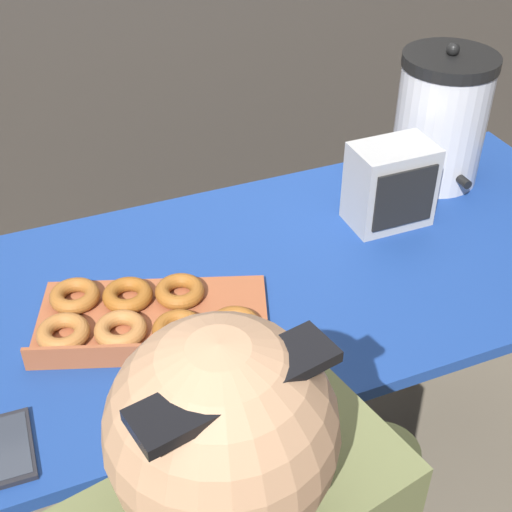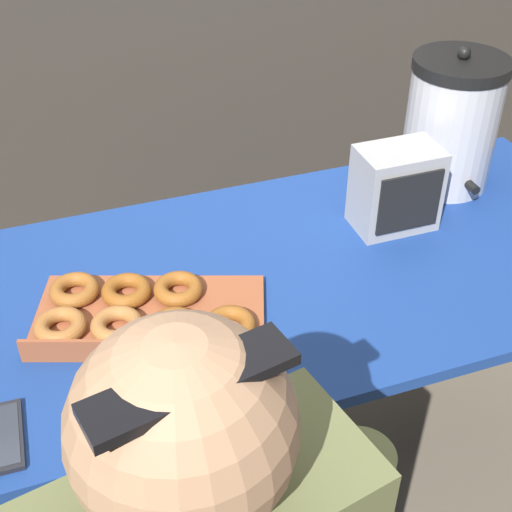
{
  "view_description": "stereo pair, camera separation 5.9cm",
  "coord_description": "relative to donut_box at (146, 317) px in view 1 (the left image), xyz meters",
  "views": [
    {
      "loc": [
        -0.55,
        -1.1,
        1.73
      ],
      "look_at": [
        -0.1,
        0.0,
        0.83
      ],
      "focal_mm": 50.0,
      "sensor_mm": 36.0,
      "label": 1
    },
    {
      "loc": [
        -0.5,
        -1.12,
        1.73
      ],
      "look_at": [
        -0.1,
        0.0,
        0.83
      ],
      "focal_mm": 50.0,
      "sensor_mm": 36.0,
      "label": 2
    }
  ],
  "objects": [
    {
      "name": "folding_table",
      "position": [
        0.36,
        0.06,
        -0.07
      ],
      "size": [
        1.56,
        0.74,
        0.77
      ],
      "color": "navy",
      "rests_on": "ground"
    },
    {
      "name": "cell_phone",
      "position": [
        -0.29,
        -0.21,
        -0.02
      ],
      "size": [
        0.08,
        0.15,
        0.01
      ],
      "rotation": [
        0.0,
        0.0,
        -0.03
      ],
      "color": "black",
      "rests_on": "folding_table"
    },
    {
      "name": "coffee_urn",
      "position": [
        0.84,
        0.28,
        0.14
      ],
      "size": [
        0.23,
        0.26,
        0.36
      ],
      "color": "#B7B7BC",
      "rests_on": "folding_table"
    },
    {
      "name": "donut_box",
      "position": [
        0.0,
        0.0,
        0.0
      ],
      "size": [
        0.51,
        0.38,
        0.05
      ],
      "rotation": [
        0.0,
        0.0,
        -0.34
      ],
      "color": "brown",
      "rests_on": "folding_table"
    },
    {
      "name": "ground_plane",
      "position": [
        0.36,
        0.06,
        -0.79
      ],
      "size": [
        12.0,
        12.0,
        0.0
      ],
      "primitive_type": "plane",
      "color": "brown"
    },
    {
      "name": "space_heater",
      "position": [
        0.63,
        0.14,
        0.08
      ],
      "size": [
        0.19,
        0.13,
        0.2
      ],
      "color": "#9E9E9E",
      "rests_on": "folding_table"
    }
  ]
}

